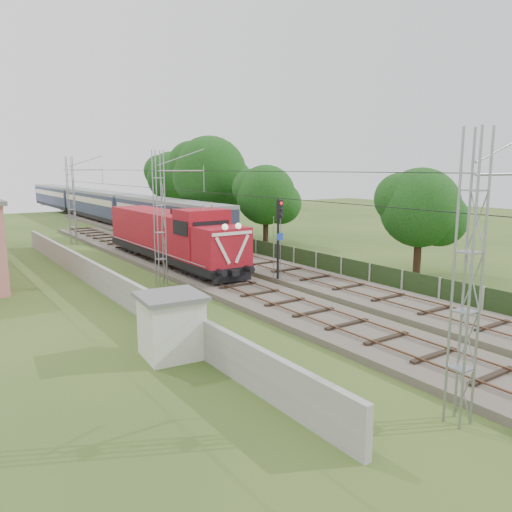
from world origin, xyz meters
TOP-DOWN VIEW (x-y plane):
  - ground at (0.00, 0.00)m, footprint 140.00×140.00m
  - track_main at (0.00, 7.00)m, footprint 4.20×70.00m
  - track_side at (5.00, 20.00)m, footprint 4.20×80.00m
  - catenary at (-2.95, 12.00)m, footprint 3.31×70.00m
  - boundary_wall at (-6.50, 12.00)m, footprint 0.25×40.00m
  - fence at (8.00, 3.00)m, footprint 0.12×32.00m
  - locomotive at (0.00, 17.01)m, footprint 2.97×16.97m
  - coach_rake at (5.00, 50.74)m, footprint 2.93×65.34m
  - signal_post at (3.05, 8.32)m, footprint 0.56×0.44m
  - relay_hut at (-7.40, 1.03)m, footprint 2.51×2.51m
  - tree_a at (12.22, 5.25)m, footprint 5.41×5.15m
  - tree_b at (11.17, 21.02)m, footprint 5.61×5.34m
  - tree_c at (9.82, 28.80)m, footprint 7.82×7.45m
  - tree_d at (14.40, 47.61)m, footprint 7.09×6.76m

SIDE VIEW (x-z plane):
  - ground at x=0.00m, z-range 0.00..0.00m
  - track_main at x=0.00m, z-range -0.04..0.41m
  - track_side at x=5.00m, z-range -0.04..0.41m
  - fence at x=8.00m, z-range 0.00..1.20m
  - boundary_wall at x=-6.50m, z-range 0.00..1.50m
  - relay_hut at x=-7.40m, z-range 0.01..2.40m
  - locomotive at x=0.00m, z-range 0.07..4.38m
  - coach_rake at x=5.00m, z-range 0.75..4.14m
  - signal_post at x=3.05m, z-range 0.97..6.14m
  - catenary at x=-2.95m, z-range 0.05..8.05m
  - tree_a at x=12.22m, z-range 0.87..7.88m
  - tree_b at x=11.17m, z-range 0.90..8.17m
  - tree_d at x=14.40m, z-range 1.14..10.33m
  - tree_c at x=9.82m, z-range 1.26..11.39m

